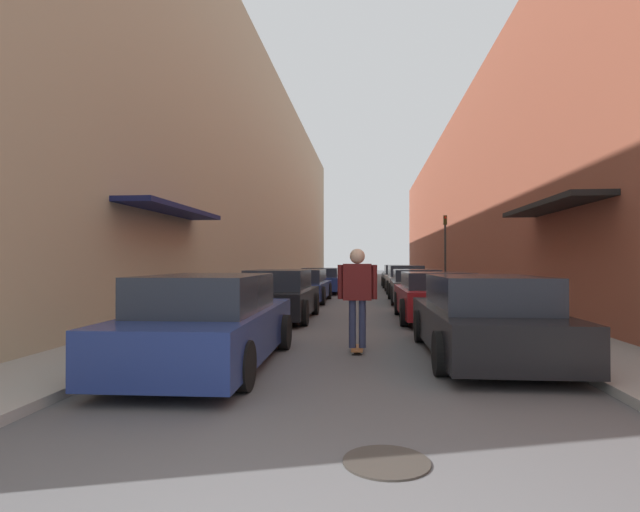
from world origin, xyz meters
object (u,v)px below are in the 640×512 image
at_px(parked_car_right_2, 416,286).
at_px(parked_car_right_4, 399,277).
at_px(parked_car_right_1, 436,297).
at_px(parked_car_right_0, 484,319).
at_px(skateboarder, 357,288).
at_px(parked_car_left_1, 280,296).
at_px(parked_car_left_2, 303,286).
at_px(parked_car_left_3, 321,281).
at_px(parked_car_right_3, 405,280).
at_px(manhole_cover, 386,462).
at_px(traffic_light, 445,245).
at_px(parked_car_left_0, 210,323).
at_px(parked_car_right_5, 396,275).

height_order(parked_car_right_2, parked_car_right_4, parked_car_right_4).
bearing_deg(parked_car_right_4, parked_car_right_1, -90.08).
xyz_separation_m(parked_car_right_0, skateboarder, (-2.11, 0.36, 0.48)).
height_order(parked_car_left_1, parked_car_right_1, parked_car_left_1).
height_order(parked_car_left_2, parked_car_right_1, parked_car_right_1).
relative_size(parked_car_left_2, parked_car_right_1, 1.11).
height_order(parked_car_left_3, parked_car_right_3, parked_car_right_3).
bearing_deg(parked_car_left_1, parked_car_left_3, 89.80).
bearing_deg(manhole_cover, parked_car_right_0, 68.59).
distance_m(parked_car_right_2, traffic_light, 5.76).
distance_m(parked_car_left_0, parked_car_right_1, 7.56).
xyz_separation_m(parked_car_right_0, traffic_light, (1.79, 16.22, 1.75)).
height_order(parked_car_right_0, parked_car_right_4, same).
distance_m(parked_car_right_0, parked_car_right_5, 27.62).
xyz_separation_m(parked_car_right_4, parked_car_right_5, (0.08, 5.42, -0.04)).
xyz_separation_m(parked_car_left_1, manhole_cover, (2.57, -9.46, -0.64)).
height_order(parked_car_right_1, manhole_cover, parked_car_right_1).
relative_size(parked_car_left_3, parked_car_right_5, 1.08).
bearing_deg(parked_car_left_3, parked_car_right_5, 68.87).
bearing_deg(parked_car_right_5, skateboarder, -94.41).
bearing_deg(traffic_light, parked_car_left_1, -118.55).
distance_m(parked_car_left_0, parked_car_right_5, 29.02).
relative_size(parked_car_right_1, skateboarder, 2.36).
bearing_deg(parked_car_right_5, parked_car_left_2, -105.04).
relative_size(parked_car_right_0, parked_car_right_4, 1.05).
relative_size(parked_car_right_2, manhole_cover, 6.71).
relative_size(parked_car_left_0, parked_car_left_3, 1.04).
distance_m(parked_car_left_1, parked_car_right_1, 4.23).
bearing_deg(parked_car_right_5, parked_car_left_0, -98.54).
xyz_separation_m(parked_car_left_0, parked_car_right_1, (4.21, 6.28, -0.02)).
bearing_deg(parked_car_right_5, parked_car_right_4, -90.86).
xyz_separation_m(parked_car_left_2, parked_car_right_2, (4.40, 0.17, 0.01)).
bearing_deg(parked_car_left_2, traffic_light, 40.20).
relative_size(parked_car_left_0, parked_car_right_0, 1.01).
xyz_separation_m(parked_car_left_1, parked_car_right_1, (4.22, 0.24, -0.01)).
bearing_deg(parked_car_right_1, traffic_light, 80.20).
height_order(parked_car_left_3, traffic_light, traffic_light).
relative_size(parked_car_right_0, skateboarder, 2.59).
distance_m(parked_car_left_0, parked_car_left_1, 6.04).
bearing_deg(parked_car_right_5, parked_car_left_3, -111.13).
bearing_deg(parked_car_left_2, skateboarder, -77.24).
height_order(parked_car_right_5, traffic_light, traffic_light).
relative_size(parked_car_left_0, parked_car_right_3, 1.05).
height_order(parked_car_left_0, parked_car_left_2, parked_car_left_0).
bearing_deg(parked_car_left_2, parked_car_left_0, -89.15).
height_order(parked_car_right_0, skateboarder, skateboarder).
xyz_separation_m(parked_car_right_5, traffic_light, (1.80, -11.40, 1.79)).
bearing_deg(parked_car_left_2, parked_car_right_5, 74.96).
bearing_deg(parked_car_right_3, parked_car_right_2, -90.03).
bearing_deg(traffic_light, parked_car_left_2, -139.80).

